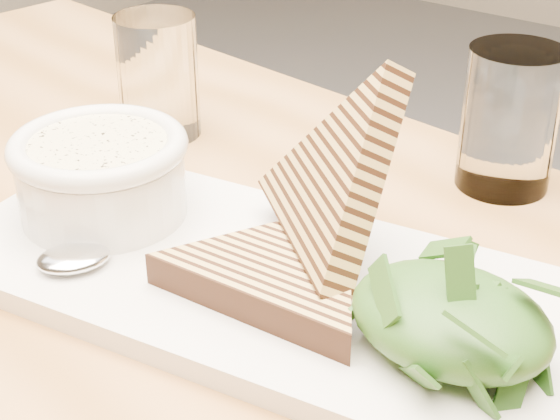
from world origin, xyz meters
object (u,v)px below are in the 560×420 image
Objects in this scene: platter at (261,281)px; soup_bowl at (102,184)px; glass_far at (510,119)px; table_top at (61,305)px; glass_near at (158,76)px.

soup_bowl is (-0.13, -0.01, 0.03)m from platter.
platter is at bearing 4.00° from soup_bowl.
platter is 3.77× the size of glass_far.
glass_far reaches higher than platter.
glass_near is at bearing 117.26° from table_top.
soup_bowl is at bearing -128.70° from glass_far.
platter is 0.26m from glass_near.
soup_bowl is at bearing 106.78° from table_top.
platter is (0.11, 0.07, 0.03)m from table_top.
glass_near is 0.95× the size of glass_far.
table_top is 0.35m from glass_far.
glass_far is (0.19, 0.24, 0.02)m from soup_bowl.
soup_bowl is 0.30m from glass_far.
glass_near is (-0.22, 0.14, 0.04)m from platter.
platter is 3.95× the size of glass_near.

